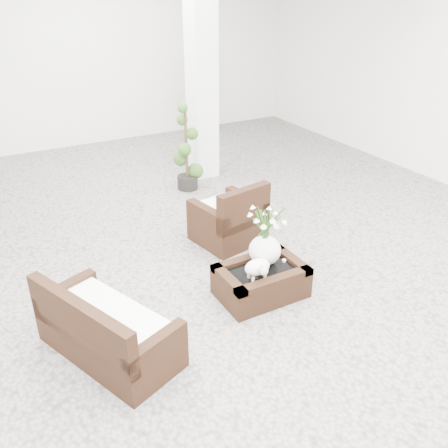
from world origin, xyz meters
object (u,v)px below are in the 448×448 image
armchair (228,212)px  loveseat (108,320)px  topiary (186,148)px  coffee_table (261,282)px

armchair → loveseat: 2.35m
topiary → loveseat: bearing=-125.4°
coffee_table → loveseat: 1.67m
armchair → loveseat: bearing=23.7°
loveseat → topiary: topiary is taller
coffee_table → armchair: bearing=76.9°
loveseat → topiary: size_ratio=0.97×
coffee_table → armchair: size_ratio=1.11×
coffee_table → topiary: 3.13m
coffee_table → armchair: (0.29, 1.23, 0.25)m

